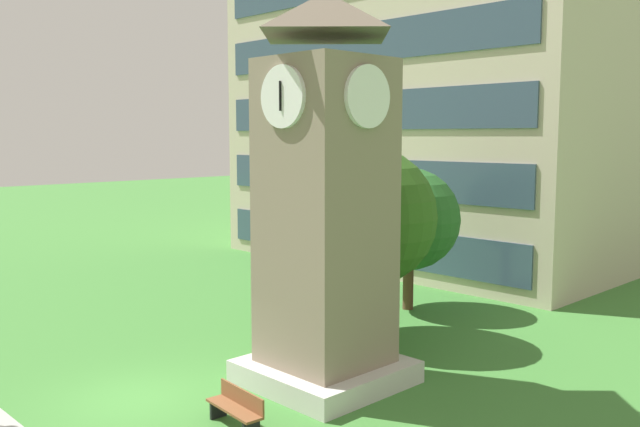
{
  "coord_description": "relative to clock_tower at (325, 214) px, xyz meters",
  "views": [
    {
      "loc": [
        15.41,
        -8.35,
        6.77
      ],
      "look_at": [
        1.24,
        5.39,
        4.52
      ],
      "focal_mm": 38.05,
      "sensor_mm": 36.0,
      "label": 1
    }
  ],
  "objects": [
    {
      "name": "tree_streetside",
      "position": [
        -3.43,
        7.96,
        -1.14
      ],
      "size": [
        3.97,
        3.97,
        5.57
      ],
      "color": "#513823",
      "rests_on": "ground"
    },
    {
      "name": "tree_by_building",
      "position": [
        -2.01,
        3.95,
        -0.58
      ],
      "size": [
        4.65,
        4.65,
        6.45
      ],
      "color": "#513823",
      "rests_on": "ground"
    },
    {
      "name": "office_building",
      "position": [
        -9.69,
        18.66,
        6.5
      ],
      "size": [
        20.75,
        14.07,
        22.4
      ],
      "color": "beige",
      "rests_on": "ground"
    },
    {
      "name": "clock_tower",
      "position": [
        0.0,
        0.0,
        0.0
      ],
      "size": [
        3.88,
        3.88,
        10.52
      ],
      "color": "gray",
      "rests_on": "ground"
    },
    {
      "name": "ground_plane",
      "position": [
        -2.48,
        -4.38,
        -4.7
      ],
      "size": [
        160.0,
        160.0,
        0.0
      ],
      "primitive_type": "plane",
      "color": "#3D7A33"
    },
    {
      "name": "park_bench",
      "position": [
        0.63,
        -3.54,
        -4.24
      ],
      "size": [
        1.84,
        0.64,
        0.88
      ],
      "color": "brown",
      "rests_on": "ground"
    }
  ]
}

